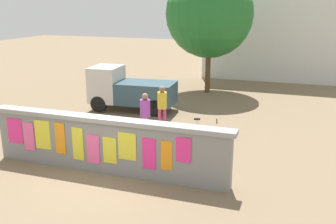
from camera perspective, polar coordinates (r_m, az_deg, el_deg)
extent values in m
plane|color=#7A664C|center=(18.02, 3.09, 1.32)|extent=(60.00, 60.00, 0.00)
cube|color=gray|center=(10.71, -9.02, -5.11)|extent=(6.83, 0.30, 1.44)
cube|color=gray|center=(10.45, -9.21, -1.11)|extent=(7.03, 0.42, 0.12)
cube|color=#F42D8C|center=(12.10, -21.53, -2.58)|extent=(0.51, 0.01, 0.75)
cube|color=#F9599E|center=(11.84, -19.71, -3.40)|extent=(0.37, 0.03, 0.84)
cube|color=yellow|center=(11.52, -17.92, -3.19)|extent=(0.49, 0.03, 0.85)
cube|color=orange|center=(11.21, -15.54, -3.74)|extent=(0.33, 0.02, 0.92)
cube|color=yellow|center=(10.94, -13.07, -4.58)|extent=(0.35, 0.03, 0.93)
cube|color=#F9599E|center=(10.74, -10.91, -5.38)|extent=(0.39, 0.03, 0.82)
cube|color=yellow|center=(10.49, -8.53, -5.57)|extent=(0.39, 0.02, 0.74)
cube|color=yellow|center=(10.21, -6.01, -5.04)|extent=(0.51, 0.02, 0.75)
cube|color=#F42D8C|center=(10.03, -2.81, -6.15)|extent=(0.37, 0.02, 0.84)
cube|color=orange|center=(9.86, -0.22, -6.42)|extent=(0.30, 0.03, 0.78)
cube|color=#F42D8C|center=(9.66, 2.25, -5.59)|extent=(0.39, 0.04, 0.65)
cylinder|color=black|center=(16.71, -10.10, 1.17)|extent=(0.71, 0.25, 0.70)
cylinder|color=black|center=(17.86, -8.33, 2.19)|extent=(0.71, 0.25, 0.70)
cylinder|color=black|center=(15.83, -1.87, 0.58)|extent=(0.71, 0.25, 0.70)
cylinder|color=black|center=(17.03, -0.59, 1.70)|extent=(0.71, 0.25, 0.70)
cube|color=silver|center=(17.08, -8.99, 4.12)|extent=(1.30, 1.58, 1.50)
cube|color=#334C59|center=(16.49, -3.22, 2.81)|extent=(2.50, 1.67, 0.90)
cylinder|color=black|center=(13.21, -16.12, -3.40)|extent=(0.61, 0.15, 0.60)
cylinder|color=black|center=(12.45, -11.48, -4.27)|extent=(0.61, 0.17, 0.60)
cube|color=#197233|center=(12.73, -13.95, -2.64)|extent=(1.02, 0.32, 0.32)
cube|color=black|center=(12.56, -13.28, -1.99)|extent=(0.58, 0.26, 0.10)
cube|color=#262626|center=(12.99, -15.96, -1.18)|extent=(0.08, 0.56, 0.03)
cylinder|color=black|center=(12.56, 7.31, -3.75)|extent=(0.65, 0.18, 0.66)
cylinder|color=black|center=(12.59, 2.52, -3.59)|extent=(0.65, 0.18, 0.66)
cube|color=silver|center=(12.51, 4.93, -2.89)|extent=(0.94, 0.25, 0.06)
cylinder|color=silver|center=(12.44, 4.27, -1.91)|extent=(0.04, 0.04, 0.40)
cube|color=black|center=(12.38, 4.28, -1.03)|extent=(0.21, 0.12, 0.05)
cube|color=black|center=(12.39, 7.17, -1.34)|extent=(0.14, 0.44, 0.03)
cylinder|color=yellow|center=(13.08, -3.48, -2.53)|extent=(0.12, 0.12, 0.80)
cylinder|color=yellow|center=(13.23, -3.17, -2.30)|extent=(0.12, 0.12, 0.80)
cylinder|color=purple|center=(12.95, -3.37, 0.53)|extent=(0.34, 0.34, 0.60)
sphere|color=#8C664C|center=(12.85, -3.40, 2.29)|extent=(0.22, 0.22, 0.22)
cylinder|color=#D83F72|center=(14.20, -1.22, -1.00)|extent=(0.12, 0.12, 0.80)
cylinder|color=#D83F72|center=(14.19, -0.49, -1.01)|extent=(0.12, 0.12, 0.80)
cylinder|color=yellow|center=(14.01, -0.87, 1.73)|extent=(0.43, 0.43, 0.60)
sphere|color=#8C664C|center=(13.91, -0.88, 3.37)|extent=(0.22, 0.22, 0.22)
cylinder|color=brown|center=(20.04, 5.86, 6.31)|extent=(0.26, 0.26, 2.44)
sphere|color=#206829|center=(19.77, 6.09, 14.15)|extent=(4.33, 4.33, 4.33)
cube|color=silver|center=(26.29, 16.55, 11.96)|extent=(8.91, 6.31, 6.04)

